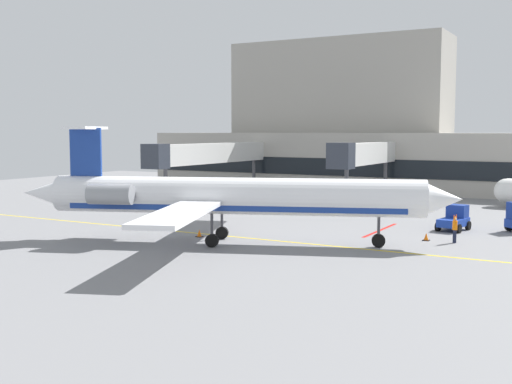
% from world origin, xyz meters
% --- Properties ---
extents(ground, '(120.00, 120.00, 0.11)m').
position_xyz_m(ground, '(0.00, 0.00, -0.05)').
color(ground, slate).
extents(terminal_building, '(68.33, 14.01, 20.59)m').
position_xyz_m(terminal_building, '(-3.81, 47.42, 7.39)').
color(terminal_building, '#ADA89E').
rests_on(terminal_building, ground).
extents(jet_bridge_west, '(2.40, 23.71, 6.42)m').
position_xyz_m(jet_bridge_west, '(-17.30, 27.38, 5.05)').
color(jet_bridge_west, silver).
rests_on(jet_bridge_west, ground).
extents(jet_bridge_east, '(2.40, 17.14, 6.60)m').
position_xyz_m(jet_bridge_east, '(1.07, 30.72, 5.20)').
color(jet_bridge_east, silver).
rests_on(jet_bridge_east, ground).
extents(regional_jet, '(29.55, 24.50, 8.08)m').
position_xyz_m(regional_jet, '(1.94, 0.76, 3.26)').
color(regional_jet, white).
rests_on(regional_jet, ground).
extents(pushback_tractor, '(2.31, 3.13, 1.96)m').
position_xyz_m(pushback_tractor, '(14.40, 14.51, 0.89)').
color(pushback_tractor, '#19389E').
rests_on(pushback_tractor, ground).
extents(marshaller, '(0.34, 0.83, 1.97)m').
position_xyz_m(marshaller, '(15.66, 8.56, 1.01)').
color(marshaller, '#191E33').
rests_on(marshaller, ground).
extents(safety_cone_alpha, '(0.47, 0.47, 0.55)m').
position_xyz_m(safety_cone_alpha, '(13.69, 8.60, 0.25)').
color(safety_cone_alpha, orange).
rests_on(safety_cone_alpha, ground).
extents(safety_cone_bravo, '(0.47, 0.47, 0.55)m').
position_xyz_m(safety_cone_bravo, '(-7.10, 7.28, 0.25)').
color(safety_cone_bravo, orange).
rests_on(safety_cone_bravo, ground).
extents(safety_cone_charlie, '(0.47, 0.47, 0.55)m').
position_xyz_m(safety_cone_charlie, '(-1.28, 2.03, 0.25)').
color(safety_cone_charlie, orange).
rests_on(safety_cone_charlie, ground).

